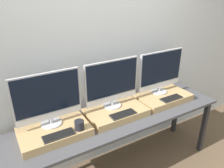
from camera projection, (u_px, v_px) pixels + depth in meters
wall_back at (100, 58)px, 2.35m from camera, size 8.00×0.04×2.60m
workbench at (118, 123)px, 2.31m from camera, size 2.41×0.60×0.76m
wooden_riser_left at (55, 132)px, 1.99m from camera, size 0.62×0.39×0.07m
monitor_left at (48, 98)px, 1.93m from camera, size 0.60×0.19×0.51m
keyboard_left at (59, 135)px, 1.87m from camera, size 0.27×0.11×0.01m
mug at (79, 125)px, 1.95m from camera, size 0.09×0.09×0.09m
wooden_riser_center at (116, 112)px, 2.30m from camera, size 0.62×0.39×0.07m
monitor_center at (112, 83)px, 2.24m from camera, size 0.60×0.19×0.51m
keyboard_center at (123, 114)px, 2.18m from camera, size 0.27×0.11×0.01m
wooden_riser_right at (163, 97)px, 2.61m from camera, size 0.62×0.39×0.07m
monitor_right at (161, 71)px, 2.55m from camera, size 0.60×0.19×0.51m
keyboard_right at (171, 98)px, 2.49m from camera, size 0.27×0.11×0.01m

